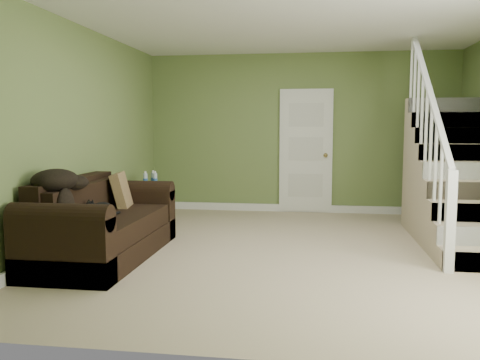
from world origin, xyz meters
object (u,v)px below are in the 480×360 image
(sofa, at_px, (101,227))
(side_table, at_px, (152,204))
(banana, at_px, (88,223))
(cat, at_px, (100,209))

(sofa, bearing_deg, side_table, 92.84)
(side_table, xyz_separation_m, banana, (0.24, -2.61, 0.22))
(cat, bearing_deg, banana, -54.19)
(side_table, relative_size, cat, 1.78)
(cat, xyz_separation_m, banana, (0.10, -0.51, -0.05))
(side_table, height_order, banana, side_table)
(cat, height_order, banana, cat)
(side_table, distance_m, cat, 2.13)
(side_table, bearing_deg, banana, -84.81)
(sofa, xyz_separation_m, side_table, (-0.10, 2.00, -0.05))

